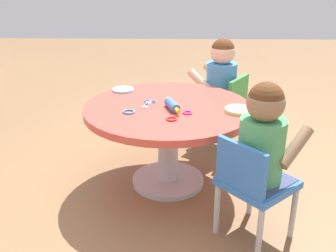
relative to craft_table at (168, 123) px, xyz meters
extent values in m
plane|color=olive|center=(0.00, 0.00, -0.39)|extent=(10.00, 10.00, 0.00)
cylinder|color=silver|center=(0.00, 0.00, -0.38)|extent=(0.44, 0.44, 0.03)
cylinder|color=silver|center=(0.00, 0.00, -0.16)|extent=(0.12, 0.12, 0.46)
cylinder|color=#D84C3F|center=(0.00, 0.00, 0.09)|extent=(0.96, 0.96, 0.04)
cylinder|color=#B7B7BC|center=(-0.51, -0.62, -0.25)|extent=(0.03, 0.03, 0.28)
cylinder|color=#B7B7BC|center=(-0.31, -0.45, -0.25)|extent=(0.03, 0.03, 0.28)
cylinder|color=#B7B7BC|center=(-0.68, -0.43, -0.25)|extent=(0.03, 0.03, 0.28)
cylinder|color=#B7B7BC|center=(-0.48, -0.25, -0.25)|extent=(0.03, 0.03, 0.28)
cube|color=blue|center=(-0.50, -0.44, -0.10)|extent=(0.42, 0.42, 0.04)
cube|color=blue|center=(-0.59, -0.34, 0.03)|extent=(0.22, 0.20, 0.22)
cube|color=#3F4772|center=(-0.50, -0.44, -0.09)|extent=(0.38, 0.38, 0.04)
cylinder|color=#4CA566|center=(-0.50, -0.44, 0.08)|extent=(0.21, 0.21, 0.30)
sphere|color=#997051|center=(-0.50, -0.44, 0.30)|extent=(0.17, 0.17, 0.17)
sphere|color=#593319|center=(-0.50, -0.44, 0.32)|extent=(0.16, 0.16, 0.16)
cylinder|color=#997051|center=(-0.51, -0.58, 0.10)|extent=(0.18, 0.20, 0.17)
cylinder|color=#997051|center=(-0.35, -0.44, 0.10)|extent=(0.18, 0.20, 0.17)
cylinder|color=#B7B7BC|center=(0.73, -0.32, -0.25)|extent=(0.03, 0.03, 0.28)
cylinder|color=#B7B7BC|center=(0.52, -0.18, -0.25)|extent=(0.03, 0.03, 0.28)
cylinder|color=#B7B7BC|center=(0.59, -0.54, -0.25)|extent=(0.03, 0.03, 0.28)
cylinder|color=#B7B7BC|center=(0.38, -0.40, -0.25)|extent=(0.03, 0.03, 0.28)
cube|color=green|center=(0.56, -0.36, -0.10)|extent=(0.41, 0.41, 0.04)
cube|color=green|center=(0.48, -0.47, 0.03)|extent=(0.24, 0.17, 0.22)
cube|color=#3F4772|center=(0.56, -0.36, -0.09)|extent=(0.37, 0.38, 0.04)
cylinder|color=#3F8CCC|center=(0.56, -0.36, 0.08)|extent=(0.21, 0.21, 0.30)
sphere|color=beige|center=(0.56, -0.36, 0.30)|extent=(0.17, 0.17, 0.17)
sphere|color=#593319|center=(0.56, -0.36, 0.32)|extent=(0.16, 0.16, 0.16)
cylinder|color=beige|center=(0.70, -0.34, 0.10)|extent=(0.16, 0.21, 0.17)
cylinder|color=beige|center=(0.52, -0.22, 0.10)|extent=(0.16, 0.21, 0.17)
cylinder|color=#3F72CC|center=(-0.06, -0.02, 0.13)|extent=(0.15, 0.09, 0.05)
cylinder|color=yellow|center=(0.03, 0.00, 0.13)|extent=(0.05, 0.04, 0.02)
cylinder|color=yellow|center=(-0.14, -0.05, 0.13)|extent=(0.05, 0.04, 0.02)
cube|color=silver|center=(0.01, 0.12, 0.11)|extent=(0.11, 0.01, 0.01)
cube|color=silver|center=(0.01, 0.12, 0.11)|extent=(0.11, 0.06, 0.01)
torus|color=#3F72CC|center=(0.07, 0.13, 0.11)|extent=(0.05, 0.05, 0.01)
torus|color=#3F72CC|center=(0.06, 0.09, 0.11)|extent=(0.05, 0.05, 0.01)
cylinder|color=#8CCCF2|center=(0.28, 0.29, 0.12)|extent=(0.14, 0.14, 0.01)
cylinder|color=#B2E58C|center=(-0.09, -0.39, 0.12)|extent=(0.15, 0.15, 0.02)
torus|color=#3F99D8|center=(-0.12, 0.21, 0.11)|extent=(0.07, 0.07, 0.01)
torus|color=#D83FA5|center=(-0.12, -0.11, 0.11)|extent=(0.05, 0.05, 0.01)
torus|color=red|center=(-0.22, -0.02, 0.11)|extent=(0.06, 0.06, 0.01)
camera|label=1|loc=(-2.11, -0.06, 0.86)|focal=41.90mm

